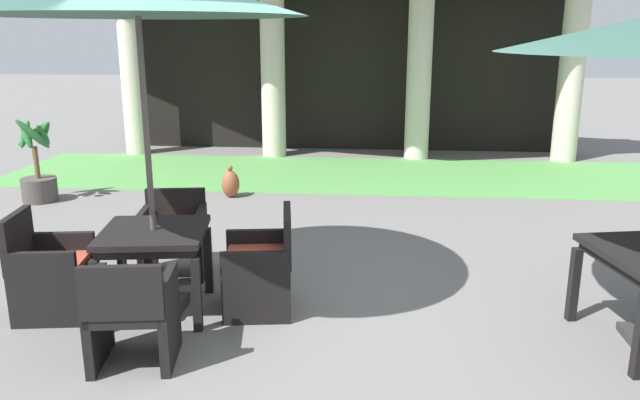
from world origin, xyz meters
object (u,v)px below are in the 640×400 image
(terracotta_urn, at_px, (231,184))
(patio_chair_mid_left_north, at_px, (174,234))
(patio_chair_mid_left_south, at_px, (131,312))
(patio_chair_mid_left_west, at_px, (48,269))
(potted_palm_left_edge, at_px, (38,175))
(patio_chair_mid_left_east, at_px, (262,264))
(patio_table_mid_left, at_px, (154,242))

(terracotta_urn, bearing_deg, patio_chair_mid_left_north, -87.55)
(patio_chair_mid_left_north, xyz_separation_m, patio_chair_mid_left_south, (0.25, -1.74, 0.00))
(patio_chair_mid_left_west, xyz_separation_m, potted_palm_left_edge, (-2.01, 3.50, -0.03))
(patio_chair_mid_left_east, xyz_separation_m, patio_chair_mid_left_south, (-0.75, -1.00, -0.00))
(patio_chair_mid_left_east, bearing_deg, terracotta_urn, 8.67)
(patio_chair_mid_left_south, distance_m, terracotta_urn, 4.73)
(patio_chair_mid_left_west, height_order, terracotta_urn, patio_chair_mid_left_west)
(potted_palm_left_edge, xyz_separation_m, terracotta_urn, (2.63, 0.46, -0.18))
(potted_palm_left_edge, distance_m, terracotta_urn, 2.68)
(patio_chair_mid_left_east, bearing_deg, patio_chair_mid_left_south, 134.76)
(potted_palm_left_edge, bearing_deg, patio_chair_mid_left_east, -40.80)
(patio_chair_mid_left_north, bearing_deg, patio_chair_mid_left_east, 135.25)
(patio_chair_mid_left_north, distance_m, potted_palm_left_edge, 3.73)
(patio_chair_mid_left_west, bearing_deg, patio_chair_mid_left_north, 134.78)
(terracotta_urn, bearing_deg, patio_table_mid_left, -86.21)
(patio_chair_mid_left_south, xyz_separation_m, patio_chair_mid_left_west, (-1.01, 0.74, -0.00))
(patio_chair_mid_left_east, relative_size, terracotta_urn, 1.88)
(patio_chair_mid_left_east, distance_m, terracotta_urn, 3.88)
(patio_chair_mid_left_north, height_order, patio_chair_mid_left_south, patio_chair_mid_left_south)
(patio_chair_mid_left_east, height_order, terracotta_urn, patio_chair_mid_left_east)
(patio_table_mid_left, height_order, terracotta_urn, patio_table_mid_left)
(patio_chair_mid_left_east, relative_size, patio_chair_mid_left_west, 0.99)
(patio_table_mid_left, relative_size, patio_chair_mid_left_south, 1.15)
(potted_palm_left_edge, bearing_deg, terracotta_urn, 9.89)
(patio_chair_mid_left_west, relative_size, potted_palm_left_edge, 0.73)
(potted_palm_left_edge, bearing_deg, patio_chair_mid_left_west, -60.21)
(patio_chair_mid_left_south, distance_m, potted_palm_left_edge, 5.21)
(patio_chair_mid_left_east, distance_m, patio_chair_mid_left_west, 1.77)
(patio_chair_mid_left_south, relative_size, patio_chair_mid_left_west, 0.93)
(patio_chair_mid_left_east, relative_size, potted_palm_left_edge, 0.72)
(patio_table_mid_left, distance_m, patio_chair_mid_left_east, 0.91)
(patio_chair_mid_left_west, xyz_separation_m, terracotta_urn, (0.62, 3.96, -0.20))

